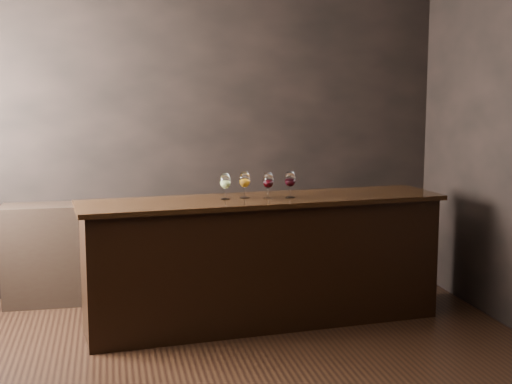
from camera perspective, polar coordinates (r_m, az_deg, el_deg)
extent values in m
plane|color=black|center=(4.89, -3.35, -14.87)|extent=(5.00, 5.00, 0.00)
cube|color=black|center=(6.75, -6.27, 3.81)|extent=(5.00, 0.02, 2.80)
cube|color=black|center=(2.35, 4.47, -4.58)|extent=(5.00, 0.02, 2.80)
cube|color=black|center=(5.86, 0.60, -5.72)|extent=(2.93, 0.92, 1.01)
cube|color=black|center=(5.76, 0.61, -0.66)|extent=(3.03, 1.00, 0.04)
cube|color=black|center=(6.65, -8.89, -4.60)|extent=(2.50, 0.40, 0.90)
cylinder|color=white|center=(5.70, -2.47, -0.55)|extent=(0.07, 0.07, 0.00)
cylinder|color=white|center=(5.69, -2.47, -0.14)|extent=(0.01, 0.01, 0.08)
ellipsoid|color=white|center=(5.68, -2.48, 0.87)|extent=(0.09, 0.09, 0.12)
cylinder|color=white|center=(5.67, -2.48, 1.43)|extent=(0.07, 0.07, 0.01)
ellipsoid|color=#C2C968|center=(5.68, -2.47, 0.66)|extent=(0.07, 0.07, 0.06)
cylinder|color=white|center=(5.76, -0.90, -0.45)|extent=(0.08, 0.08, 0.00)
cylinder|color=white|center=(5.75, -0.90, -0.03)|extent=(0.01, 0.01, 0.08)
ellipsoid|color=white|center=(5.74, -0.90, 0.98)|extent=(0.09, 0.09, 0.13)
cylinder|color=white|center=(5.73, -0.90, 1.54)|extent=(0.07, 0.07, 0.01)
ellipsoid|color=#C4720C|center=(5.74, -0.90, 0.78)|extent=(0.07, 0.07, 0.06)
cylinder|color=white|center=(5.72, 0.98, -0.50)|extent=(0.08, 0.08, 0.00)
cylinder|color=white|center=(5.72, 0.98, -0.08)|extent=(0.01, 0.01, 0.08)
ellipsoid|color=white|center=(5.70, 0.99, 0.94)|extent=(0.09, 0.09, 0.13)
cylinder|color=white|center=(5.70, 0.99, 1.51)|extent=(0.07, 0.07, 0.01)
ellipsoid|color=black|center=(5.71, 0.98, 0.73)|extent=(0.07, 0.07, 0.06)
cylinder|color=white|center=(5.78, 2.74, -0.42)|extent=(0.08, 0.08, 0.00)
cylinder|color=white|center=(5.78, 2.74, 0.00)|extent=(0.01, 0.01, 0.08)
ellipsoid|color=white|center=(5.76, 2.75, 1.04)|extent=(0.09, 0.09, 0.13)
cylinder|color=white|center=(5.75, 2.76, 1.62)|extent=(0.07, 0.07, 0.01)
ellipsoid|color=black|center=(5.76, 2.75, 0.83)|extent=(0.07, 0.07, 0.06)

